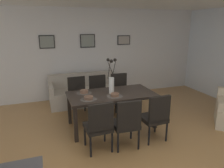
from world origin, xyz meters
name	(u,v)px	position (x,y,z in m)	size (l,w,h in m)	color
ground_plane	(130,153)	(0.00, 0.00, 0.00)	(9.00, 9.00, 0.00)	#A87A47
back_wall_panel	(86,54)	(0.00, 3.25, 1.30)	(9.00, 0.10, 2.60)	silver
dining_table	(111,97)	(0.03, 1.08, 0.66)	(1.80, 0.93, 0.74)	black
dining_chair_near_left	(99,124)	(-0.48, 0.24, 0.51)	(0.46, 0.46, 0.92)	black
dining_chair_near_right	(78,94)	(-0.53, 1.94, 0.51)	(0.47, 0.47, 0.92)	black
dining_chair_far_left	(127,121)	(0.00, 0.18, 0.51)	(0.47, 0.47, 0.92)	black
dining_chair_far_right	(99,92)	(0.00, 1.93, 0.51)	(0.47, 0.47, 0.92)	black
dining_chair_mid_left	(155,115)	(0.60, 0.24, 0.51)	(0.46, 0.46, 0.92)	black
dining_chair_mid_right	(120,90)	(0.57, 1.95, 0.51)	(0.47, 0.47, 0.92)	black
centerpiece_vase	(111,80)	(0.03, 1.09, 1.02)	(0.21, 0.23, 0.73)	white
placemat_near_left	(89,99)	(-0.51, 0.87, 0.74)	(0.32, 0.32, 0.01)	#4C4742
bowl_near_left	(89,97)	(-0.51, 0.87, 0.78)	(0.17, 0.17, 0.07)	brown
placemat_near_right	(84,93)	(-0.51, 1.29, 0.74)	(0.32, 0.32, 0.01)	#4C4742
bowl_near_right	(84,91)	(-0.51, 1.29, 0.78)	(0.17, 0.17, 0.07)	brown
placemat_far_left	(115,96)	(0.03, 0.87, 0.74)	(0.32, 0.32, 0.01)	#4C4742
bowl_far_left	(115,95)	(0.03, 0.87, 0.78)	(0.17, 0.17, 0.07)	brown
sofa	(84,93)	(-0.24, 2.70, 0.28)	(1.86, 0.84, 0.80)	#B2A899
framed_picture_left	(47,42)	(-1.10, 3.18, 1.69)	(0.41, 0.03, 0.36)	black
framed_picture_center	(88,41)	(0.03, 3.18, 1.69)	(0.43, 0.03, 0.38)	black
framed_picture_right	(124,40)	(1.16, 3.18, 1.69)	(0.41, 0.03, 0.28)	black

